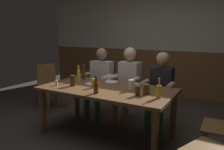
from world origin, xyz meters
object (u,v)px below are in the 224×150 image
at_px(person_0, 100,79).
at_px(plate_0, 92,84).
at_px(bottle_1, 96,87).
at_px(pint_glass_2, 138,91).
at_px(bottle_2, 79,75).
at_px(pint_glass_3, 147,89).
at_px(dining_table, 107,94).
at_px(person_2, 160,87).
at_px(chair_empty_far_end, 50,85).
at_px(condiment_caddy, 136,85).
at_px(bottle_3, 84,73).
at_px(plate_1, 111,82).
at_px(pint_glass_0, 131,85).
at_px(table_candle, 57,83).
at_px(pint_glass_4, 73,81).
at_px(person_1, 128,81).
at_px(pint_glass_1, 94,83).
at_px(bottle_0, 159,91).

distance_m(person_0, plate_0, 0.68).
distance_m(bottle_1, pint_glass_2, 0.54).
relative_size(bottle_2, pint_glass_3, 1.92).
height_order(dining_table, person_2, person_2).
distance_m(chair_empty_far_end, bottle_2, 1.12).
xyz_separation_m(person_2, chair_empty_far_end, (-2.21, -0.20, -0.19)).
distance_m(person_2, bottle_2, 1.33).
bearing_deg(condiment_caddy, bottle_3, 176.51).
bearing_deg(dining_table, plate_1, 108.72).
distance_m(dining_table, pint_glass_2, 0.58).
bearing_deg(pint_glass_0, chair_empty_far_end, 167.54).
bearing_deg(pint_glass_0, bottle_1, -131.83).
xyz_separation_m(table_candle, pint_glass_4, (0.22, 0.11, 0.04)).
bearing_deg(bottle_3, plate_1, 1.16).
distance_m(chair_empty_far_end, pint_glass_2, 2.30).
height_order(plate_0, pint_glass_0, pint_glass_0).
bearing_deg(condiment_caddy, plate_1, 171.04).
height_order(chair_empty_far_end, condiment_caddy, chair_empty_far_end).
height_order(person_1, pint_glass_4, person_1).
bearing_deg(pint_glass_3, bottle_1, -155.90).
bearing_deg(pint_glass_1, plate_0, 129.51).
distance_m(bottle_0, pint_glass_0, 0.48).
bearing_deg(bottle_0, dining_table, 172.05).
height_order(dining_table, bottle_2, bottle_2).
bearing_deg(dining_table, bottle_3, 152.91).
bearing_deg(plate_0, pint_glass_3, -7.48).
xyz_separation_m(person_2, plate_0, (-0.87, -0.62, 0.07)).
bearing_deg(chair_empty_far_end, pint_glass_2, 90.60).
relative_size(bottle_0, bottle_2, 0.94).
bearing_deg(person_0, bottle_2, 80.89).
relative_size(condiment_caddy, pint_glass_0, 0.96).
distance_m(bottle_0, pint_glass_4, 1.31).
height_order(bottle_0, bottle_3, bottle_3).
relative_size(bottle_2, bottle_3, 1.01).
distance_m(table_candle, bottle_1, 0.75).
height_order(chair_empty_far_end, table_candle, chair_empty_far_end).
bearing_deg(condiment_caddy, person_0, 154.36).
bearing_deg(pint_glass_3, table_candle, -171.20).
relative_size(pint_glass_3, pint_glass_4, 0.85).
xyz_separation_m(bottle_0, pint_glass_1, (-0.98, 0.04, -0.02)).
bearing_deg(bottle_2, chair_empty_far_end, 161.22).
xyz_separation_m(dining_table, pint_glass_0, (0.36, 0.07, 0.16)).
bearing_deg(bottle_2, bottle_1, -35.67).
height_order(condiment_caddy, pint_glass_1, pint_glass_1).
relative_size(bottle_3, pint_glass_2, 2.02).
relative_size(pint_glass_0, pint_glass_3, 1.07).
bearing_deg(pint_glass_0, plate_0, 178.66).
bearing_deg(bottle_2, person_0, 83.59).
xyz_separation_m(plate_0, pint_glass_4, (-0.20, -0.22, 0.07)).
bearing_deg(table_candle, pint_glass_1, 17.39).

